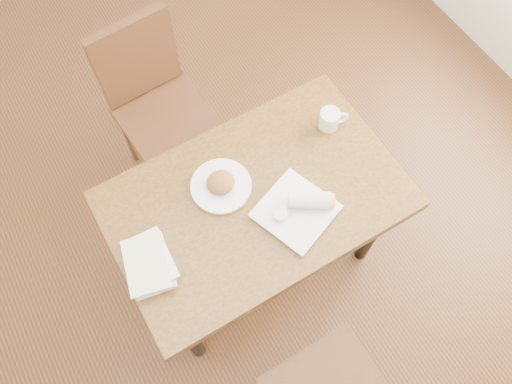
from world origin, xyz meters
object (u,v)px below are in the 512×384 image
table (256,207)px  book_stack (149,263)px  coffee_mug (330,119)px  plate_burrito (300,208)px  chair_far (155,98)px  plate_scone (221,185)px

table → book_stack: size_ratio=4.59×
coffee_mug → plate_burrito: bearing=-139.9°
chair_far → plate_burrito: chair_far is taller
chair_far → plate_scone: bearing=-89.5°
table → chair_far: bearing=97.4°
chair_far → book_stack: size_ratio=3.75×
table → book_stack: 0.50m
plate_scone → plate_burrito: size_ratio=0.72×
chair_far → book_stack: (-0.38, -0.83, 0.23)m
chair_far → plate_burrito: (0.22, -0.93, 0.23)m
plate_scone → coffee_mug: size_ratio=1.99×
coffee_mug → plate_scone: bearing=-177.1°
coffee_mug → book_stack: bearing=-169.1°
table → coffee_mug: (0.44, 0.14, 0.14)m
table → coffee_mug: 0.48m
plate_scone → plate_burrito: plate_burrito is taller
table → plate_scone: plate_scone is taller
book_stack → plate_burrito: bearing=-9.0°
coffee_mug → plate_burrito: (-0.32, -0.27, -0.02)m
plate_scone → book_stack: (-0.38, -0.15, 0.01)m
book_stack → plate_scone: bearing=21.2°
table → chair_far: chair_far is taller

